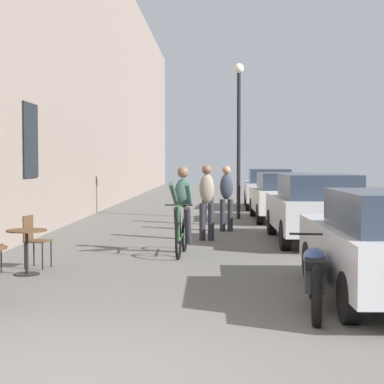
{
  "coord_description": "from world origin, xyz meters",
  "views": [
    {
      "loc": [
        1.04,
        -5.1,
        1.79
      ],
      "look_at": [
        0.28,
        15.23,
        0.84
      ],
      "focal_mm": 59.36,
      "sensor_mm": 36.0,
      "label": 1
    }
  ],
  "objects": [
    {
      "name": "street_lamp",
      "position": [
        1.77,
        14.98,
        3.11
      ],
      "size": [
        0.32,
        0.32,
        4.9
      ],
      "color": "black",
      "rests_on": "ground_plane"
    },
    {
      "name": "parked_car_second",
      "position": [
        3.26,
        9.13,
        0.8
      ],
      "size": [
        1.85,
        4.33,
        1.53
      ],
      "color": "#B7B7BC",
      "rests_on": "ground_plane"
    },
    {
      "name": "parked_motorcycle",
      "position": [
        2.24,
        2.59,
        0.4
      ],
      "size": [
        0.62,
        2.14,
        0.92
      ],
      "color": "black",
      "rests_on": "ground_plane"
    },
    {
      "name": "parked_car_third",
      "position": [
        3.09,
        14.5,
        0.77
      ],
      "size": [
        1.81,
        4.18,
        1.48
      ],
      "color": "beige",
      "rests_on": "ground_plane"
    },
    {
      "name": "cafe_table_mid",
      "position": [
        -1.97,
        4.84,
        0.52
      ],
      "size": [
        0.64,
        0.64,
        0.72
      ],
      "color": "black",
      "rests_on": "ground_plane"
    },
    {
      "name": "cafe_chair_mid_toward_wall",
      "position": [
        -2.04,
        5.49,
        0.52
      ],
      "size": [
        0.45,
        0.45,
        0.89
      ],
      "color": "black",
      "rests_on": "ground_plane"
    },
    {
      "name": "pedestrian_mid",
      "position": [
        1.32,
        11.33,
        0.96
      ],
      "size": [
        0.36,
        0.28,
        1.7
      ],
      "color": "#26262D",
      "rests_on": "ground_plane"
    },
    {
      "name": "cyclist_on_bicycle",
      "position": [
        0.39,
        7.22,
        0.81
      ],
      "size": [
        0.52,
        1.76,
        1.74
      ],
      "color": "black",
      "rests_on": "ground_plane"
    },
    {
      "name": "pedestrian_near",
      "position": [
        0.84,
        9.37,
        0.98
      ],
      "size": [
        0.36,
        0.26,
        1.74
      ],
      "color": "#26262D",
      "rests_on": "ground_plane"
    },
    {
      "name": "parked_car_fourth",
      "position": [
        3.11,
        19.72,
        0.8
      ],
      "size": [
        1.93,
        4.38,
        1.54
      ],
      "color": "#B7B7BC",
      "rests_on": "ground_plane"
    },
    {
      "name": "pedestrian_far",
      "position": [
        0.81,
        13.12,
        0.95
      ],
      "size": [
        0.37,
        0.28,
        1.69
      ],
      "color": "#26262D",
      "rests_on": "ground_plane"
    },
    {
      "name": "building_facade_left",
      "position": [
        -3.45,
        14.0,
        5.17
      ],
      "size": [
        0.54,
        68.0,
        10.35
      ],
      "color": "gray",
      "rests_on": "ground_plane"
    },
    {
      "name": "ground_plane",
      "position": [
        0.0,
        0.0,
        0.0
      ],
      "size": [
        88.0,
        88.0,
        0.0
      ],
      "primitive_type": "plane",
      "color": "#5B5954"
    }
  ]
}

